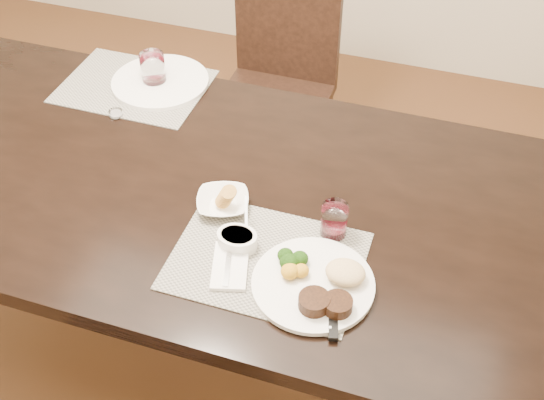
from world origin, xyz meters
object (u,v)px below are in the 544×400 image
(cracker_bowl, at_px, (223,202))
(wine_glass_near, at_px, (334,221))
(chair_far, at_px, (279,77))
(far_plate, at_px, (160,82))
(dinner_plate, at_px, (318,283))
(steak_knife, at_px, (336,310))

(cracker_bowl, distance_m, wine_glass_near, 0.30)
(chair_far, bearing_deg, far_plate, -114.28)
(chair_far, relative_size, cracker_bowl, 5.21)
(chair_far, bearing_deg, wine_glass_near, -65.12)
(dinner_plate, relative_size, wine_glass_near, 3.15)
(cracker_bowl, bearing_deg, chair_far, 99.48)
(cracker_bowl, height_order, wine_glass_near, wine_glass_near)
(wine_glass_near, xyz_separation_m, far_plate, (-0.70, 0.48, -0.03))
(wine_glass_near, distance_m, far_plate, 0.85)
(cracker_bowl, bearing_deg, steak_knife, -33.07)
(wine_glass_near, relative_size, far_plate, 0.29)
(dinner_plate, distance_m, cracker_bowl, 0.36)
(steak_knife, height_order, cracker_bowl, cracker_bowl)
(dinner_plate, bearing_deg, steak_knife, -24.75)
(cracker_bowl, xyz_separation_m, wine_glass_near, (0.30, 0.00, 0.02))
(chair_far, height_order, far_plate, chair_far)
(dinner_plate, bearing_deg, cracker_bowl, 168.15)
(dinner_plate, distance_m, wine_glass_near, 0.19)
(wine_glass_near, bearing_deg, chair_far, 114.88)
(steak_knife, xyz_separation_m, far_plate, (-0.77, 0.72, 0.00))
(chair_far, relative_size, dinner_plate, 3.10)
(far_plate, bearing_deg, cracker_bowl, -49.74)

